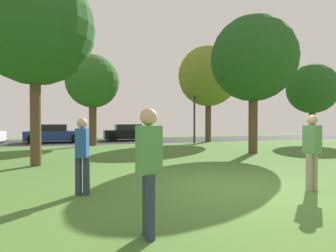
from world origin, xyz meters
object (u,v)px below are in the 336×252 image
Objects in this scene: maple_tree_near at (35,27)px; person_walking at (82,153)px; person_bystander at (312,149)px; maple_tree_far at (93,82)px; oak_tree_center at (253,59)px; birch_tree_lone at (208,76)px; street_lamp_post at (194,111)px; parked_car_blue at (55,134)px; oak_tree_right at (312,89)px; person_thrower at (149,166)px; parked_car_black at (130,133)px.

person_walking is at bearing -70.48° from maple_tree_near.
maple_tree_far is at bearing 13.19° from person_bystander.
maple_tree_near is 1.04× the size of oak_tree_center.
birch_tree_lone reaches higher than street_lamp_post.
maple_tree_far is 1.28× the size of street_lamp_post.
person_walking is 15.46m from parked_car_blue.
maple_tree_near is at bearing -140.72° from street_lamp_post.
oak_tree_center is 1.18× the size of oak_tree_right.
maple_tree_far is 7.90m from maple_tree_near.
oak_tree_right is 18.68m from parked_car_blue.
person_thrower is at bearing -132.25° from oak_tree_center.
maple_tree_near is at bearing 32.02° from person_walking.
maple_tree_near reaches higher than oak_tree_right.
person_bystander is (4.22, -13.08, -3.12)m from maple_tree_far.
maple_tree_near is (-10.51, -8.13, -0.13)m from birch_tree_lone.
birch_tree_lone is 1.59× the size of street_lamp_post.
maple_tree_far is at bearing -127.34° from parked_car_black.
person_walking is at bearing -125.68° from birch_tree_lone.
birch_tree_lone reaches higher than oak_tree_right.
birch_tree_lone reaches higher than parked_car_blue.
street_lamp_post is at bearing 92.45° from oak_tree_center.
person_thrower is 1.06× the size of person_walking.
parked_car_blue is (-9.75, 10.07, -3.90)m from oak_tree_center.
parked_car_black is (2.80, 18.30, -0.34)m from person_thrower.
parked_car_black is (-11.78, 6.71, -3.21)m from oak_tree_right.
maple_tree_far is 14.67m from person_thrower.
person_thrower is (-6.98, -7.68, -3.57)m from oak_tree_center.
person_walking is at bearing 71.70° from person_bystander.
person_walking is at bearing -92.92° from maple_tree_far.
maple_tree_far reaches higher than parked_car_black.
street_lamp_post is (6.93, -0.14, -1.79)m from maple_tree_far.
parked_car_blue is at bearing 165.31° from birch_tree_lone.
person_bystander is at bearing -40.93° from maple_tree_near.
person_walking reaches higher than parked_car_blue.
oak_tree_center is at bearing -43.54° from person_walking.
person_walking reaches higher than parked_car_black.
parked_car_blue is at bearing 159.41° from street_lamp_post.
maple_tree_far is 12.34m from person_walking.
person_thrower is (0.23, -14.33, -3.10)m from maple_tree_far.
parked_car_blue is 10.24m from street_lamp_post.
person_walking is at bearing -82.85° from parked_car_blue.
person_bystander is at bearing -135.67° from oak_tree_right.
person_bystander is at bearing -101.85° from street_lamp_post.
maple_tree_near is at bearing 109.96° from person_thrower.
oak_tree_right is at bearing 27.25° from oak_tree_center.
maple_tree_far is 7.16m from street_lamp_post.
parked_car_blue is 5.59m from parked_car_black.
person_bystander is at bearing -106.86° from birch_tree_lone.
maple_tree_far reaches higher than person_thrower.
maple_tree_far reaches higher than oak_tree_right.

